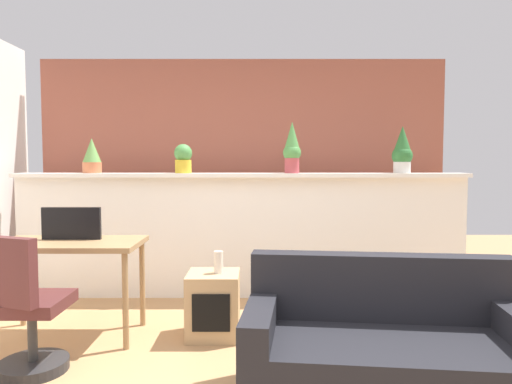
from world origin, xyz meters
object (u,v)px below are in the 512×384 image
potted_plant_2 (294,148)px  potted_plant_0 (94,156)px  tv_monitor (73,223)px  office_chair (27,315)px  desk (71,252)px  potted_plant_3 (404,151)px  vase_on_shelf (220,262)px  couch (387,355)px  side_cube_shelf (215,305)px  potted_plant_1 (185,158)px

potted_plant_2 → potted_plant_0: bearing=177.9°
tv_monitor → office_chair: 0.89m
desk → office_chair: office_chair is taller
potted_plant_0 → potted_plant_3: potted_plant_3 is taller
potted_plant_0 → potted_plant_2: potted_plant_2 is taller
desk → tv_monitor: (-0.01, 0.08, 0.21)m
office_chair → vase_on_shelf: 1.37m
potted_plant_2 → couch: (0.37, -2.05, -1.21)m
potted_plant_0 → tv_monitor: 1.17m
tv_monitor → vase_on_shelf: bearing=-3.9°
desk → side_cube_shelf: 1.19m
potted_plant_3 → side_cube_shelf: size_ratio=0.94×
potted_plant_1 → couch: potted_plant_1 is taller
side_cube_shelf → couch: bearing=-44.0°
potted_plant_0 → potted_plant_3: 3.10m
vase_on_shelf → side_cube_shelf: bearing=-176.5°
office_chair → couch: office_chair is taller
desk → side_cube_shelf: bearing=-0.1°
side_cube_shelf → desk: bearing=179.9°
potted_plant_0 → couch: size_ratio=0.21×
potted_plant_0 → desk: size_ratio=0.32×
potted_plant_2 → tv_monitor: potted_plant_2 is taller
potted_plant_1 → potted_plant_3: (2.18, 0.04, 0.07)m
potted_plant_3 → couch: (-0.73, -2.10, -1.19)m
potted_plant_0 → tv_monitor: size_ratio=0.76×
tv_monitor → side_cube_shelf: tv_monitor is taller
office_chair → potted_plant_3: bearing=30.9°
potted_plant_2 → side_cube_shelf: potted_plant_2 is taller
potted_plant_1 → side_cube_shelf: size_ratio=0.57×
potted_plant_1 → potted_plant_3: bearing=1.1°
tv_monitor → couch: (2.18, -1.10, -0.59)m
desk → office_chair: 0.72m
potted_plant_2 → tv_monitor: (-1.81, -0.95, -0.62)m
potted_plant_1 → vase_on_shelf: (0.43, -1.04, -0.81)m
tv_monitor → potted_plant_0: bearing=100.4°
tv_monitor → side_cube_shelf: 1.29m
desk → office_chair: bearing=-91.8°
potted_plant_3 → tv_monitor: (-2.91, -1.00, -0.59)m
couch → potted_plant_1: bearing=125.0°
tv_monitor → office_chair: bearing=-91.0°
potted_plant_1 → couch: bearing=-55.0°
office_chair → couch: bearing=-9.2°
side_cube_shelf → tv_monitor: bearing=175.8°
vase_on_shelf → potted_plant_0: bearing=140.8°
potted_plant_1 → potted_plant_2: 1.08m
potted_plant_0 → desk: potted_plant_0 is taller
potted_plant_0 → potted_plant_1: (0.92, -0.06, -0.02)m
desk → couch: 2.43m
potted_plant_0 → couch: bearing=-41.9°
potted_plant_2 → potted_plant_3: potted_plant_2 is taller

